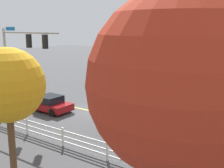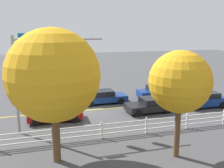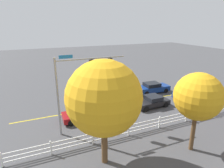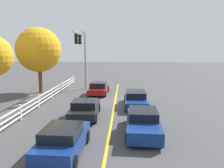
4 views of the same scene
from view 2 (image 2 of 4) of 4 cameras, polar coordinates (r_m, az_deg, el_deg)
The scene contains 11 objects.
ground_plane at distance 23.74m, azimuth -5.44°, elevation -5.78°, with size 120.00×120.00×0.00m, color #444447.
lane_center_stripe at distance 24.75m, azimuth 3.73°, elevation -5.00°, with size 28.00×0.16×0.01m, color gold.
signal_assembly at distance 18.51m, azimuth -15.02°, elevation 4.28°, with size 6.18×0.37×6.97m.
car_0 at distance 27.92m, azimuth 10.31°, elevation -1.78°, with size 4.64×2.11×1.40m.
car_1 at distance 26.03m, azimuth 19.87°, elevation -3.26°, with size 4.07×2.01×1.42m.
car_2 at distance 23.19m, azimuth 8.21°, elevation -4.68°, with size 4.12×2.13×1.28m.
car_3 at distance 25.71m, azimuth -2.00°, elevation -2.85°, with size 4.60×2.01×1.31m.
car_4 at distance 21.34m, azimuth -12.33°, elevation -6.27°, with size 4.30×2.06×1.34m.
white_rail_fence at distance 18.56m, azimuth 7.60°, elevation -8.97°, with size 26.10×0.10×1.15m.
tree_1 at distance 13.77m, azimuth -12.86°, elevation 1.84°, with size 4.96×4.96×7.34m.
tree_2 at distance 14.53m, azimuth 14.80°, elevation 0.40°, with size 3.46×3.46×6.13m.
Camera 2 is at (4.11, 22.26, 7.17)m, focal length 41.33 mm.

